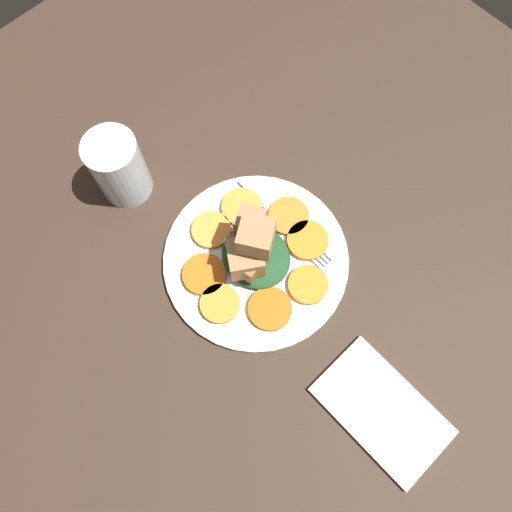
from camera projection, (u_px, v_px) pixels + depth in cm
name	position (u px, v px, depth cm)	size (l,w,h in cm)	color
table_slab	(256.00, 263.00, 71.93)	(120.00, 120.00, 2.00)	#38281E
plate	(256.00, 260.00, 70.49)	(26.19, 26.19, 1.05)	beige
carrot_slice_0	(288.00, 216.00, 71.59)	(5.86, 5.86, 0.85)	orange
carrot_slice_1	(242.00, 207.00, 72.05)	(5.93, 5.93, 0.85)	orange
carrot_slice_2	(211.00, 230.00, 70.89)	(5.61, 5.61, 0.85)	orange
carrot_slice_3	(204.00, 274.00, 68.73)	(6.02, 6.02, 0.85)	orange
carrot_slice_4	(220.00, 304.00, 67.38)	(5.47, 5.47, 0.85)	orange
carrot_slice_5	(270.00, 309.00, 67.14)	(6.01, 6.01, 0.85)	#D45E12
carrot_slice_6	(308.00, 285.00, 68.24)	(5.55, 5.55, 0.85)	orange
carrot_slice_7	(308.00, 240.00, 70.37)	(5.90, 5.90, 0.85)	orange
center_pile	(251.00, 250.00, 66.28)	(10.00, 9.60, 10.49)	#1E4723
fork	(285.00, 223.00, 71.48)	(18.04, 2.40, 0.40)	#B2B2B7
water_glass	(119.00, 168.00, 69.67)	(7.45, 7.45, 11.02)	silver
napkin	(382.00, 410.00, 63.94)	(16.80, 10.08, 0.80)	silver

